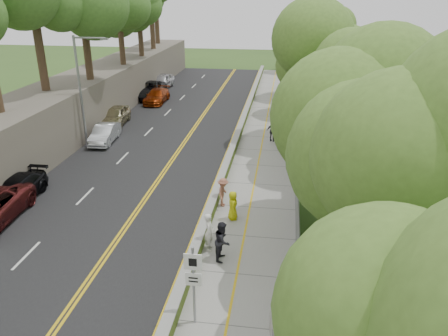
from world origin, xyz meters
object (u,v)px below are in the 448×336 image
painter_0 (233,206)px  signpost (193,278)px  streetlight (83,85)px  concrete_block (288,329)px  construction_barrel (291,111)px  person_far (273,131)px

painter_0 → signpost: bearing=169.5°
streetlight → concrete_block: size_ratio=6.93×
construction_barrel → person_far: size_ratio=0.63×
construction_barrel → person_far: person_far is taller
construction_barrel → person_far: 7.29m
construction_barrel → person_far: (-1.36, -7.16, 0.30)m
signpost → streetlight: bearing=124.1°
streetlight → signpost: size_ratio=2.58×
signpost → concrete_block: size_ratio=2.69×
concrete_block → signpost: bearing=175.2°
construction_barrel → concrete_block: size_ratio=0.88×
signpost → painter_0: size_ratio=2.02×
painter_0 → person_far: 12.56m
signpost → person_far: size_ratio=1.92×
streetlight → concrete_block: 23.12m
painter_0 → streetlight: bearing=44.1°
person_far → signpost: bearing=98.8°
person_far → construction_barrel: bearing=-86.6°
streetlight → concrete_block: bearing=-49.5°
painter_0 → person_far: (1.49, 12.47, 0.04)m
signpost → person_far: bearing=84.6°
construction_barrel → painter_0: painter_0 is taller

